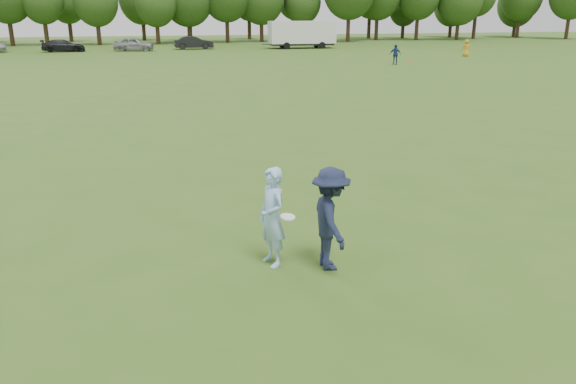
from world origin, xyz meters
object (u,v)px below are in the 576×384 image
Objects in this scene: thrower at (272,217)px; field_cone at (409,61)px; player_far_b at (395,54)px; player_far_c at (466,48)px; car_e at (134,44)px; defender at (331,219)px; cargo_trailer at (302,33)px; car_f at (194,43)px; car_d at (63,46)px.

thrower is 43.18m from field_cone.
player_far_b is 1.01× the size of player_far_c.
player_far_c reaches higher than car_e.
defender is (0.98, -0.38, 0.02)m from thrower.
cargo_trailer is (15.30, 59.47, 0.84)m from defender.
player_far_b reaches higher than car_f.
defender is at bearing -117.07° from field_cone.
defender reaches higher than car_e.
car_f is 28.45m from field_cone.
thrower is at bearing -172.76° from car_d.
player_far_c is 20.62m from cargo_trailer.
car_e is (-4.56, 59.41, -0.18)m from defender.
defender is 61.42m from cargo_trailer.
thrower reaches higher than field_cone.
player_far_c is 36.42m from car_e.
player_far_c is (29.10, 42.98, -0.08)m from thrower.
defender reaches higher than thrower.
cargo_trailer is (27.52, -0.41, 1.10)m from car_d.
field_cone is at bearing 71.33° from player_far_b.
player_far_b reaches higher than car_d.
field_cone is (1.99, 1.38, -0.69)m from player_far_b.
car_e is (-3.58, 59.04, -0.16)m from thrower.
thrower is at bearing 95.46° from player_far_c.
cargo_trailer is at bearing -94.31° from car_d.
car_d is 1.04× the size of car_e.
cargo_trailer reaches higher than field_cone.
defender is 61.12m from car_d.
car_f is 13.09m from cargo_trailer.
car_f is at bearing -89.27° from car_d.
player_far_c is at bearing -115.73° from car_d.
defender is at bearing 51.89° from thrower.
player_far_c is 0.19× the size of cargo_trailer.
car_d reaches higher than field_cone.
defender is at bearing -104.43° from cargo_trailer.
car_d is at bearing 179.00° from player_far_b.
car_d is (-12.22, 59.88, -0.27)m from defender.
car_f is at bearing 159.02° from player_far_b.
defender reaches higher than field_cone.
field_cone is at bearing -78.54° from cargo_trailer.
player_far_c reaches higher than car_f.
field_cone is at bearing 134.50° from thrower.
player_far_b is 5.62× the size of field_cone.
defender is 60.99m from car_f.
player_far_c is at bearing -31.44° from defender.
defender is 6.25× the size of field_cone.
cargo_trailer is at bearing -11.93° from player_far_c.
car_f reaches higher than field_cone.
player_far_c is at bearing 67.87° from player_far_b.
defender is at bearing 96.59° from player_far_c.
thrower reaches higher than player_far_c.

